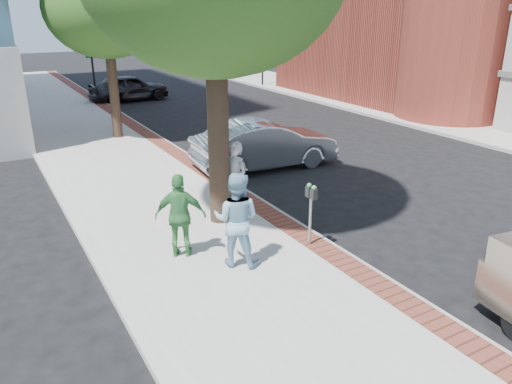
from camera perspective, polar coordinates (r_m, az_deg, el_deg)
ground at (r=11.76m, az=2.68°, el=-6.44°), size 120.00×120.00×0.00m
sidewalk at (r=18.11m, az=-15.16°, el=2.87°), size 5.00×60.00×0.15m
brick_strip at (r=18.72m, az=-8.69°, el=4.18°), size 0.60×60.00×0.01m
curb at (r=18.86m, az=-7.69°, el=4.10°), size 0.10×60.00×0.15m
sidewalk_far at (r=26.79m, az=20.17°, el=7.88°), size 5.00×60.00×0.15m
signal_near at (r=31.67m, az=-18.21°, el=13.87°), size 0.70×0.15×3.80m
signal_far at (r=35.92m, az=0.76°, el=15.50°), size 0.70×0.15×3.80m
tree_far at (r=21.46m, az=-16.82°, el=19.56°), size 4.80×4.80×7.14m
parking_meter at (r=11.24m, az=6.30°, el=-1.12°), size 0.12×0.32×1.47m
person_gray at (r=12.72m, az=-2.42°, el=1.33°), size 0.67×0.84×2.01m
person_officer at (r=10.35m, az=-2.25°, el=-3.16°), size 1.26×1.23×2.04m
person_green at (r=10.86m, az=-8.62°, el=-2.71°), size 1.19×0.91×1.88m
sedan_silver at (r=17.35m, az=1.02°, el=5.44°), size 5.16×2.08×1.67m
bg_car at (r=31.32m, az=-14.31°, el=11.48°), size 4.84×2.39×1.59m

